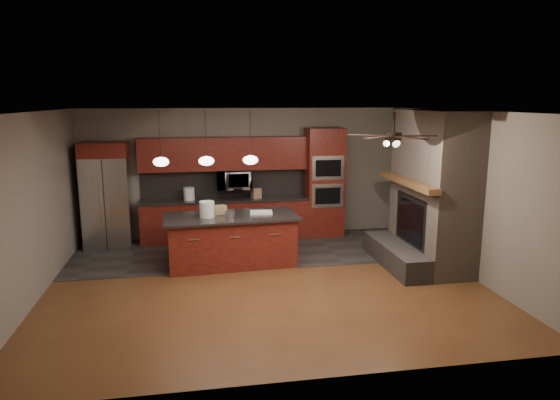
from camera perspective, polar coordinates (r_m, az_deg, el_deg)
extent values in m
plane|color=brown|center=(8.41, -1.66, -9.34)|extent=(7.00, 7.00, 0.00)
cube|color=white|center=(7.87, -1.78, 10.09)|extent=(7.00, 6.00, 0.02)
cube|color=slate|center=(10.96, -3.96, 3.10)|extent=(7.00, 0.02, 2.80)
cube|color=slate|center=(9.19, 20.44, 0.78)|extent=(0.02, 6.00, 2.80)
cube|color=slate|center=(8.30, -26.40, -0.78)|extent=(0.02, 6.00, 2.80)
cube|color=#302E2B|center=(10.10, -3.13, -5.74)|extent=(7.00, 2.40, 0.01)
cube|color=#776455|center=(9.34, 17.10, 1.17)|extent=(0.80, 2.00, 2.80)
cube|color=#403A34|center=(9.35, 13.09, -6.19)|extent=(0.50, 2.00, 0.40)
cube|color=#2D2D30|center=(9.29, 14.80, -2.38)|extent=(0.05, 1.20, 0.95)
cube|color=black|center=(9.28, 14.66, -2.39)|extent=(0.02, 1.00, 0.75)
cube|color=brown|center=(9.10, 14.34, 2.02)|extent=(0.22, 2.10, 0.10)
cube|color=maroon|center=(10.81, -6.23, -2.30)|extent=(3.55, 0.60, 0.86)
cube|color=black|center=(10.71, -6.28, 0.04)|extent=(3.59, 0.64, 0.04)
cube|color=black|center=(10.93, -6.41, 1.97)|extent=(3.55, 0.03, 0.60)
cube|color=maroon|center=(10.69, -6.43, 5.28)|extent=(3.55, 0.35, 0.70)
cube|color=maroon|center=(11.00, 5.07, 2.01)|extent=(0.80, 0.60, 2.38)
cube|color=silver|center=(10.76, 5.46, 0.49)|extent=(0.70, 0.03, 0.52)
cube|color=black|center=(10.74, 5.49, 0.47)|extent=(0.55, 0.02, 0.35)
cube|color=silver|center=(10.66, 5.52, 3.65)|extent=(0.70, 0.03, 0.52)
cube|color=black|center=(10.64, 5.55, 3.64)|extent=(0.55, 0.02, 0.35)
imported|color=silver|center=(10.70, -5.27, 2.34)|extent=(0.73, 0.41, 0.50)
cube|color=silver|center=(10.75, -19.12, -0.24)|extent=(0.93, 0.72, 1.85)
cube|color=#2D2D30|center=(10.40, -19.43, -0.64)|extent=(0.02, 0.02, 1.83)
cube|color=silver|center=(10.40, -20.00, -0.37)|extent=(0.03, 0.03, 0.93)
cube|color=silver|center=(10.36, -18.91, -0.33)|extent=(0.03, 0.03, 0.93)
cube|color=maroon|center=(10.59, -19.50, 5.46)|extent=(0.93, 0.72, 0.30)
cube|color=maroon|center=(9.18, -5.58, -4.71)|extent=(2.31, 1.08, 0.88)
cube|color=black|center=(9.06, -5.64, -1.91)|extent=(2.47, 1.24, 0.04)
cylinder|color=silver|center=(8.96, -8.35, -1.06)|extent=(0.33, 0.33, 0.29)
cylinder|color=#ADADB2|center=(8.94, -5.76, -1.58)|extent=(0.19, 0.19, 0.12)
cube|color=white|center=(9.18, -2.16, -1.43)|extent=(0.43, 0.32, 0.04)
cube|color=#9A7B4F|center=(9.22, -6.94, -1.10)|extent=(0.28, 0.23, 0.15)
cylinder|color=white|center=(10.67, -10.36, 0.70)|extent=(0.24, 0.24, 0.26)
cube|color=#A27153|center=(10.70, -2.74, 0.77)|extent=(0.23, 0.20, 0.21)
cylinder|color=black|center=(8.52, -13.59, 7.26)|extent=(0.01, 0.01, 0.78)
ellipsoid|color=white|center=(8.56, -13.45, 4.26)|extent=(0.26, 0.26, 0.16)
cylinder|color=black|center=(8.51, -8.50, 7.45)|extent=(0.01, 0.01, 0.78)
ellipsoid|color=white|center=(8.55, -8.41, 4.44)|extent=(0.26, 0.26, 0.16)
cylinder|color=black|center=(8.56, -3.43, 7.57)|extent=(0.01, 0.01, 0.78)
ellipsoid|color=white|center=(8.60, -3.40, 4.58)|extent=(0.26, 0.26, 0.16)
cylinder|color=black|center=(7.58, 12.89, 8.63)|extent=(0.04, 0.04, 0.30)
cylinder|color=black|center=(7.59, 12.82, 7.12)|extent=(0.24, 0.24, 0.12)
cube|color=black|center=(7.74, 15.44, 7.08)|extent=(0.60, 0.12, 0.01)
cube|color=black|center=(7.96, 12.61, 7.32)|extent=(0.30, 0.61, 0.01)
cube|color=black|center=(7.68, 10.05, 7.28)|extent=(0.56, 0.45, 0.01)
cube|color=black|center=(7.27, 11.24, 7.01)|extent=(0.56, 0.45, 0.01)
cube|color=black|center=(7.30, 14.77, 6.87)|extent=(0.30, 0.61, 0.01)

